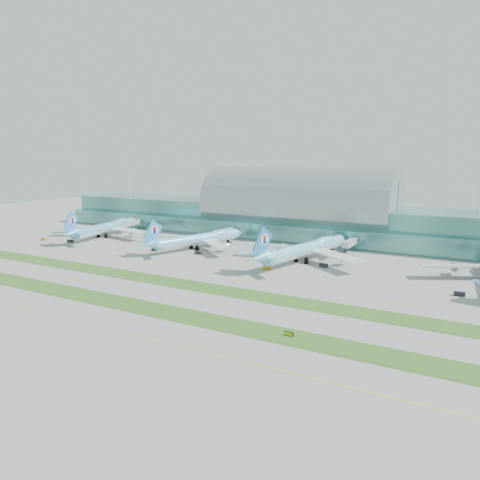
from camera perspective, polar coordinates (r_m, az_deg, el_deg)
The scene contains 19 objects.
ground at distance 187.05m, azimuth -8.36°, elevation -5.30°, with size 700.00×700.00×0.00m, color gray.
terminal at distance 294.81m, azimuth 7.09°, elevation 3.20°, with size 340.00×69.10×36.00m.
grass_strip_near at distance 166.80m, azimuth -14.31°, elevation -7.42°, with size 420.00×12.00×0.08m, color #2D591E.
grass_strip_far at distance 188.56m, azimuth -7.99°, elevation -5.15°, with size 420.00×12.00×0.08m, color #2D591E.
taxiline_a at distance 153.85m, azimuth -19.51°, elevation -9.21°, with size 420.00×0.35×0.01m, color yellow.
taxiline_b at distance 176.66m, azimuth -11.16°, elevation -6.31°, with size 420.00×0.35×0.01m, color yellow.
taxiline_c at distance 201.04m, azimuth -5.21°, elevation -4.14°, with size 420.00×0.35×0.01m, color yellow.
taxiline_d at distance 218.95m, azimuth -1.94°, elevation -2.92°, with size 420.00×0.35×0.01m, color yellow.
airliner_a at distance 303.57m, azimuth -16.05°, elevation 1.53°, with size 62.24×71.38×19.71m.
airliner_b at distance 254.87m, azimuth -4.95°, elevation 0.20°, with size 55.94×64.91×18.33m.
airliner_c at distance 225.07m, azimuth 8.11°, elevation -1.00°, with size 64.58×74.39×20.67m.
gse_a at distance 304.03m, azimuth -22.80°, elevation 0.11°, with size 3.04×1.70×1.36m, color #C27D0B.
gse_b at distance 290.69m, azimuth -19.97°, elevation -0.12°, with size 3.74×1.87×1.56m, color black.
gse_c at distance 252.62m, azimuth -10.40°, elevation -1.16°, with size 2.95×1.75×1.41m, color black.
gse_d at distance 241.13m, azimuth -5.09°, elevation -1.56°, with size 3.55×1.74×1.49m, color black.
gse_e at distance 208.79m, azimuth 3.30°, elevation -3.40°, with size 3.17×1.82×1.24m, color #C8840B.
gse_f at distance 215.41m, azimuth 10.16°, elevation -3.07°, with size 3.66×1.79×1.68m, color black.
gse_g at distance 186.73m, azimuth 25.18°, elevation -5.95°, with size 3.84×1.68×1.58m, color black.
taxiway_sign_east at distance 133.97m, azimuth 5.99°, elevation -11.31°, with size 2.77×0.75×1.17m.
Camera 1 is at (111.41, -141.88, 49.43)m, focal length 35.00 mm.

